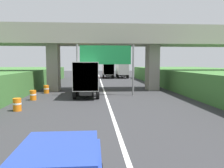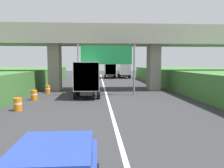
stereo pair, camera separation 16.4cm
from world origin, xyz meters
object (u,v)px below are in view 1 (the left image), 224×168
(overhead_highway_sign, at_px, (106,58))
(construction_barrel_3, at_px, (33,95))
(truck_yellow, at_px, (87,77))
(construction_barrel_4, at_px, (46,89))
(truck_white, at_px, (108,69))
(truck_green, at_px, (122,69))
(construction_barrel_2, at_px, (17,104))
(truck_red, at_px, (91,70))

(overhead_highway_sign, xyz_separation_m, construction_barrel_3, (-6.68, -2.39, -3.38))
(truck_yellow, bearing_deg, construction_barrel_4, 155.24)
(truck_white, bearing_deg, overhead_highway_sign, -93.87)
(overhead_highway_sign, bearing_deg, truck_green, 79.70)
(construction_barrel_4, bearing_deg, truck_green, 65.69)
(truck_yellow, bearing_deg, truck_white, 82.14)
(truck_white, distance_m, construction_barrel_2, 35.54)
(truck_red, bearing_deg, overhead_highway_sign, -85.83)
(overhead_highway_sign, bearing_deg, construction_barrel_4, 160.97)
(truck_green, bearing_deg, truck_red, -167.53)
(truck_red, height_order, truck_yellow, same)
(truck_green, distance_m, truck_white, 3.17)
(truck_red, height_order, construction_barrel_2, truck_red)
(truck_red, bearing_deg, truck_yellow, -90.03)
(construction_barrel_2, height_order, construction_barrel_4, same)
(truck_white, relative_size, construction_barrel_3, 8.11)
(truck_white, bearing_deg, truck_red, -160.13)
(construction_barrel_2, bearing_deg, truck_white, 76.33)
(truck_red, bearing_deg, construction_barrel_2, -97.95)
(truck_green, height_order, construction_barrel_4, truck_green)
(truck_red, relative_size, construction_barrel_2, 8.11)
(overhead_highway_sign, relative_size, truck_red, 0.81)
(construction_barrel_3, bearing_deg, overhead_highway_sign, 19.72)
(truck_green, height_order, construction_barrel_2, truck_green)
(construction_barrel_2, bearing_deg, overhead_highway_sign, 47.03)
(construction_barrel_3, bearing_deg, truck_red, 80.50)
(truck_white, height_order, truck_yellow, same)
(construction_barrel_2, bearing_deg, truck_green, 71.56)
(truck_green, height_order, truck_red, same)
(truck_white, distance_m, construction_barrel_4, 26.64)
(overhead_highway_sign, bearing_deg, truck_yellow, 176.03)
(construction_barrel_2, xyz_separation_m, construction_barrel_4, (0.07, 9.24, 0.00))
(truck_green, height_order, construction_barrel_3, truck_green)
(overhead_highway_sign, bearing_deg, truck_red, 94.17)
(overhead_highway_sign, height_order, truck_yellow, overhead_highway_sign)
(truck_white, height_order, construction_barrel_3, truck_white)
(truck_white, bearing_deg, construction_barrel_3, -105.94)
(truck_white, distance_m, truck_red, 4.00)
(truck_white, distance_m, construction_barrel_3, 31.11)
(truck_red, distance_m, construction_barrel_3, 28.96)
(overhead_highway_sign, relative_size, truck_white, 0.81)
(truck_white, relative_size, truck_red, 1.00)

